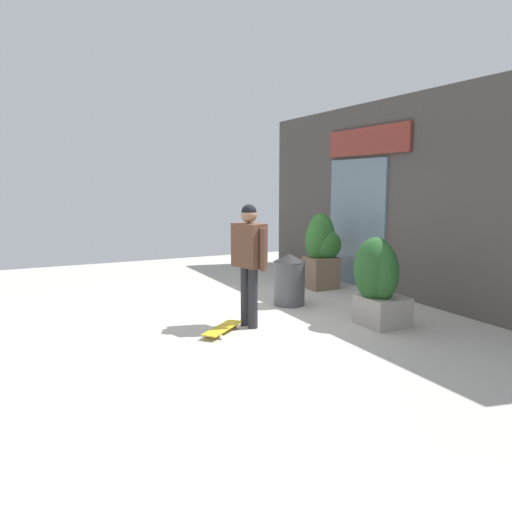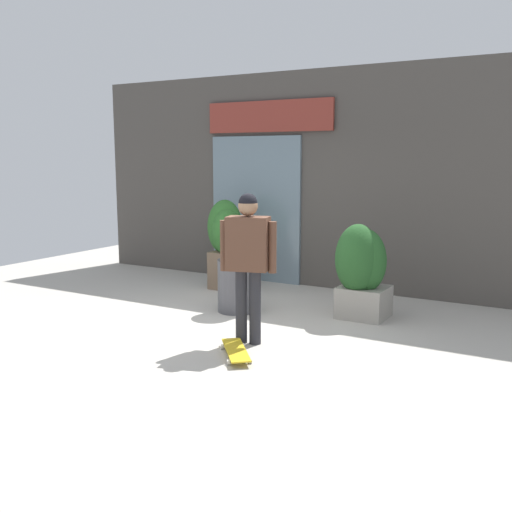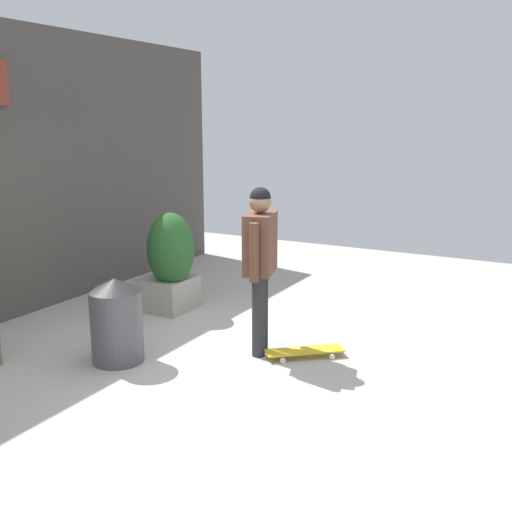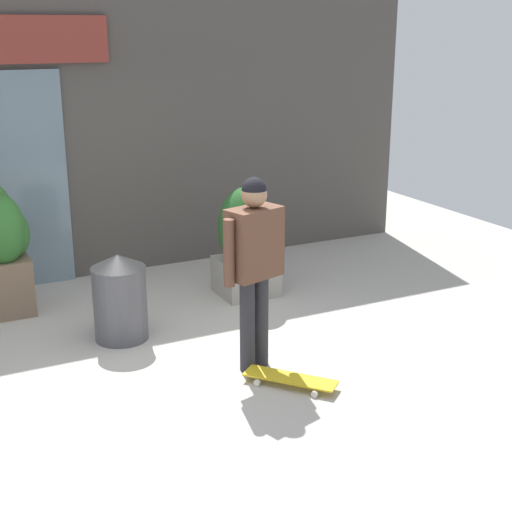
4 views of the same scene
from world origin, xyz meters
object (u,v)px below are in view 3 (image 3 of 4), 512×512
at_px(skateboard, 305,351).
at_px(trash_bin, 117,320).
at_px(skateboarder, 260,253).
at_px(planter_box_left, 171,259).

distance_m(skateboard, trash_bin, 1.88).
relative_size(skateboard, trash_bin, 0.87).
distance_m(skateboarder, planter_box_left, 1.83).
distance_m(planter_box_left, trash_bin, 1.67).
bearing_deg(skateboarder, skateboard, -2.00).
xyz_separation_m(skateboarder, trash_bin, (-0.86, 1.12, -0.62)).
bearing_deg(trash_bin, planter_box_left, 17.88).
bearing_deg(skateboard, planter_box_left, 123.35).
bearing_deg(skateboarder, trash_bin, -158.88).
bearing_deg(skateboard, skateboarder, 153.90).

